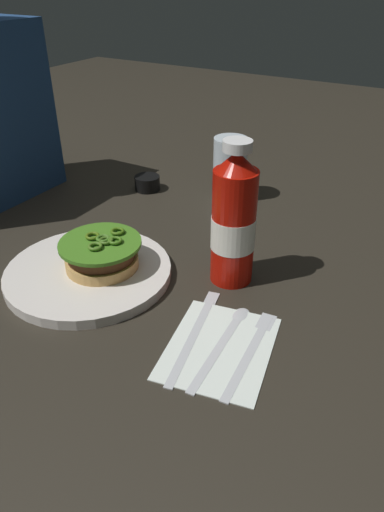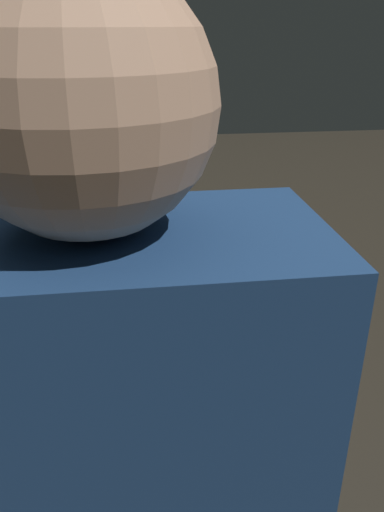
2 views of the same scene
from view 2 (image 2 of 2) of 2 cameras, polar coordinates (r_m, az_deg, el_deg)
ground_plane at (r=0.94m, az=-9.46°, el=-5.22°), size 3.00×3.00×0.00m
dinner_plate at (r=0.83m, az=0.80°, el=-8.53°), size 0.27×0.27×0.02m
burger_sandwich at (r=0.83m, az=-0.49°, el=-6.11°), size 0.13×0.13×0.05m
ketchup_bottle at (r=0.96m, az=-7.69°, el=2.42°), size 0.07×0.07×0.23m
napkin at (r=1.07m, az=0.98°, el=-0.96°), size 0.19×0.16×0.00m
fork_utensil at (r=1.10m, az=-0.65°, el=-0.02°), size 0.18×0.03×0.00m
spoon_utensil at (r=1.06m, az=-0.54°, el=-0.93°), size 0.18×0.03×0.00m
butter_knife at (r=1.02m, az=0.35°, el=-1.94°), size 0.20×0.06×0.00m
diner_person at (r=0.39m, az=-9.58°, el=-14.73°), size 0.30×0.16×0.51m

